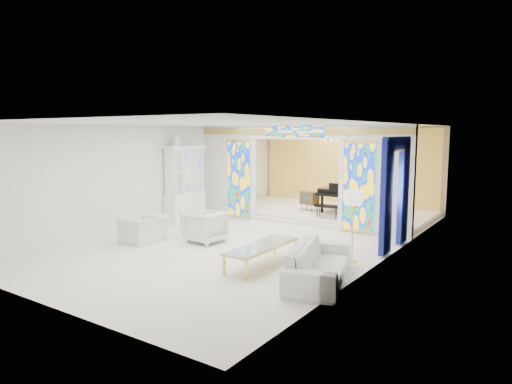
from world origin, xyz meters
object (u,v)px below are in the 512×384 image
Objects in this scene: armchair_right at (206,227)px; coffee_table at (262,247)px; china_cabinet at (185,184)px; sofa at (319,263)px; tv_console at (309,198)px; armchair_left at (144,229)px; grand_piano at (348,191)px.

coffee_table is at bearing 71.89° from armchair_right.
china_cabinet is 1.31× the size of coffee_table.
sofa is 6.90m from tv_console.
armchair_right is at bearing 121.70° from armchair_left.
armchair_right is at bearing -109.04° from grand_piano.
tv_console is (0.43, 4.89, 0.20)m from armchair_right.
china_cabinet reaches higher than armchair_left.
grand_piano is (-2.20, 6.60, 0.49)m from sofa.
tv_console is (-1.13, -0.55, -0.24)m from grand_piano.
sofa is 0.97× the size of grand_piano.
tv_console is (-1.91, 5.85, 0.18)m from coffee_table.
tv_console is at bearing 161.98° from armchair_left.
armchair_right is 4.91m from tv_console.
grand_piano is (2.90, 6.29, 0.51)m from armchair_left.
armchair_right reaches higher than sofa.
china_cabinet is 4.21× the size of tv_console.
coffee_table is at bearing -60.47° from tv_console.
sofa is at bearing -25.93° from china_cabinet.
armchair_left is 0.49× the size of coffee_table.
tv_console reaches higher than armchair_right.
grand_piano is at bearing 1.55° from sofa.
tv_console is at bearing -156.91° from grand_piano.
tv_console is (-3.33, 6.04, 0.25)m from sofa.
grand_piano is at bearing 37.48° from tv_console.
china_cabinet is at bearing 149.48° from coffee_table.
grand_piano reaches higher than tv_console.
tv_console is at bearing 47.00° from china_cabinet.
coffee_table is 0.83× the size of grand_piano.
sofa is 6.97m from grand_piano.
grand_piano is 3.88× the size of tv_console.
tv_console reaches higher than armchair_left.
armchair_left is (1.07, -2.70, -0.84)m from china_cabinet.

